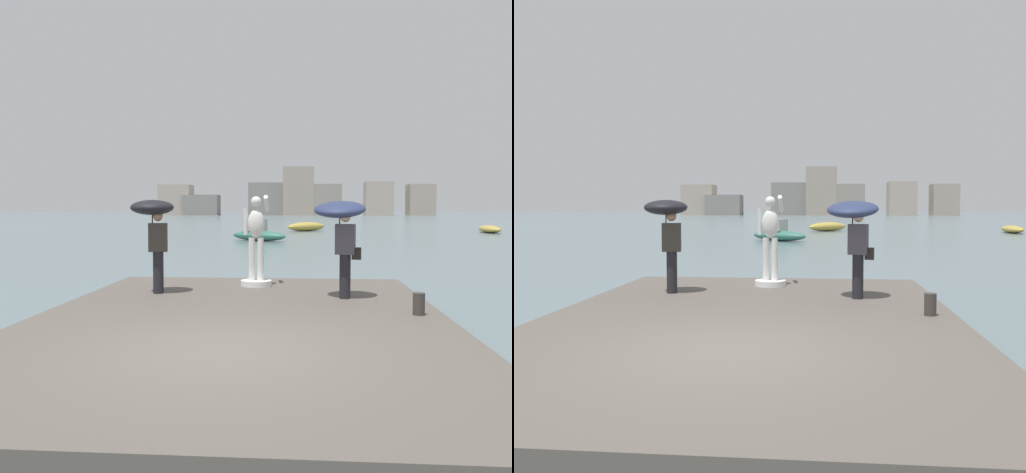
{
  "view_description": "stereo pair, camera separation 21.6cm",
  "coord_description": "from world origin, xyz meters",
  "views": [
    {
      "loc": [
        0.99,
        -6.95,
        2.22
      ],
      "look_at": [
        0.0,
        5.64,
        1.55
      ],
      "focal_mm": 39.24,
      "sensor_mm": 36.0,
      "label": 1
    },
    {
      "loc": [
        1.2,
        -6.93,
        2.22
      ],
      "look_at": [
        0.0,
        5.64,
        1.55
      ],
      "focal_mm": 39.24,
      "sensor_mm": 36.0,
      "label": 2
    }
  ],
  "objects": [
    {
      "name": "boat_far",
      "position": [
        -1.74,
        29.31,
        0.49
      ],
      "size": [
        4.19,
        3.33,
        1.42
      ],
      "color": "#336B5B",
      "rests_on": "ground"
    },
    {
      "name": "onlooker_left",
      "position": [
        -2.07,
        4.58,
        1.95
      ],
      "size": [
        1.03,
        1.04,
        1.99
      ],
      "color": "black",
      "rests_on": "pier"
    },
    {
      "name": "ground_plane",
      "position": [
        0.0,
        40.0,
        0.0
      ],
      "size": [
        400.0,
        400.0,
        0.0
      ],
      "primitive_type": "plane",
      "color": "slate"
    },
    {
      "name": "onlooker_right",
      "position": [
        1.81,
        4.25,
        1.95
      ],
      "size": [
        1.23,
        1.26,
        2.01
      ],
      "color": "black",
      "rests_on": "pier"
    },
    {
      "name": "distant_skyline",
      "position": [
        -2.03,
        141.0,
        4.43
      ],
      "size": [
        71.44,
        11.42,
        12.67
      ],
      "color": "#A89989",
      "rests_on": "ground"
    },
    {
      "name": "statue_white_figure",
      "position": [
        -0.01,
        5.84,
        1.26
      ],
      "size": [
        0.71,
        0.92,
        2.09
      ],
      "color": "white",
      "rests_on": "pier"
    },
    {
      "name": "pier",
      "position": [
        0.0,
        2.12,
        0.2
      ],
      "size": [
        6.89,
        10.24,
        0.4
      ],
      "primitive_type": "cube",
      "color": "#564F47",
      "rests_on": "ground"
    },
    {
      "name": "boat_mid",
      "position": [
        17.22,
        42.32,
        0.32
      ],
      "size": [
        1.63,
        4.72,
        0.63
      ],
      "color": "#B2993D",
      "rests_on": "ground"
    },
    {
      "name": "boat_rightward",
      "position": [
        1.59,
        44.29,
        0.41
      ],
      "size": [
        4.11,
        3.97,
        0.81
      ],
      "color": "#B2993D",
      "rests_on": "ground"
    },
    {
      "name": "mooring_bollard",
      "position": [
        2.99,
        2.57,
        0.59
      ],
      "size": [
        0.2,
        0.2,
        0.38
      ],
      "primitive_type": "cylinder",
      "color": "#38332D",
      "rests_on": "pier"
    }
  ]
}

